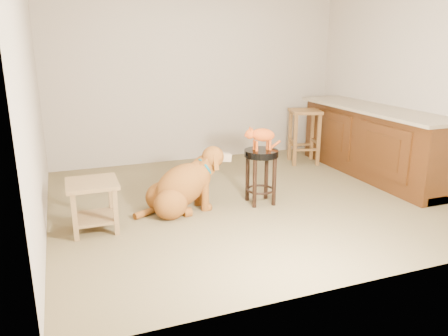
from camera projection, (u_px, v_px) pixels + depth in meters
name	position (u px, v px, depth m)	size (l,w,h in m)	color
floor	(251.00, 199.00, 5.14)	(4.50, 4.00, 0.01)	brown
room_shell	(254.00, 52.00, 4.67)	(4.54, 4.04, 2.62)	#AF9F8D
cabinet_run	(373.00, 144.00, 5.95)	(0.70, 2.56, 0.94)	#44230C
padded_stool	(261.00, 166.00, 4.90)	(0.38, 0.38, 0.63)	black
wood_stool	(304.00, 135.00, 6.57)	(0.54, 0.54, 0.81)	brown
side_table	(93.00, 198.00, 4.21)	(0.49, 0.49, 0.50)	olive
golden_retriever	(182.00, 187.00, 4.71)	(1.16, 0.60, 0.73)	brown
tabby_kitten	(261.00, 136.00, 4.80)	(0.48, 0.16, 0.30)	#A33E10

